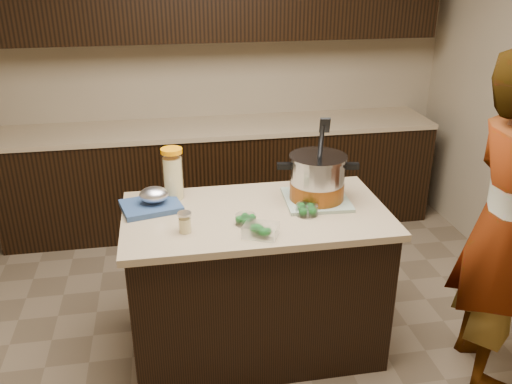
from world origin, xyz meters
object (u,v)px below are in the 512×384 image
(island, at_px, (256,281))
(lemonade_pitcher, at_px, (173,176))
(stock_pot, at_px, (317,180))
(person, at_px, (504,227))

(island, relative_size, lemonade_pitcher, 4.89)
(lemonade_pitcher, bearing_deg, stock_pot, -13.39)
(stock_pot, height_order, lemonade_pitcher, stock_pot)
(lemonade_pitcher, bearing_deg, island, -31.90)
(person, bearing_deg, island, 82.55)
(island, distance_m, person, 1.38)
(island, height_order, person, person)
(lemonade_pitcher, distance_m, person, 1.81)
(stock_pot, xyz_separation_m, person, (0.86, -0.51, -0.11))
(stock_pot, distance_m, person, 1.00)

